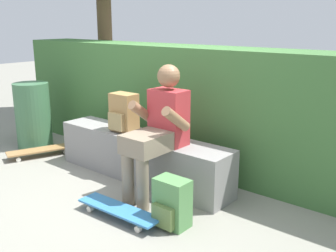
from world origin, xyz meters
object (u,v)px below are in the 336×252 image
object	(u,v)px
skateboard_beside_bench	(41,150)
bench_main	(141,156)
backpack_on_bench	(123,113)
person_skater	(158,127)
skateboard_near_person	(119,210)
backpack_on_ground	(171,204)
trash_bin	(33,115)

from	to	relation	value
skateboard_beside_bench	bench_main	bearing A→B (deg)	11.37
backpack_on_bench	skateboard_beside_bench	bearing A→B (deg)	-166.90
person_skater	backpack_on_bench	bearing A→B (deg)	163.26
bench_main	skateboard_beside_bench	size ratio (longest dim) A/B	2.55
skateboard_near_person	backpack_on_ground	size ratio (longest dim) A/B	2.02
skateboard_beside_bench	backpack_on_bench	size ratio (longest dim) A/B	2.05
person_skater	skateboard_near_person	xyz separation A→B (m)	(0.04, -0.55, -0.60)
skateboard_beside_bench	trash_bin	world-z (taller)	trash_bin
skateboard_near_person	backpack_on_ground	distance (m)	0.47
person_skater	trash_bin	distance (m)	2.26
backpack_on_ground	person_skater	bearing A→B (deg)	141.24
bench_main	trash_bin	world-z (taller)	trash_bin
bench_main	person_skater	xyz separation A→B (m)	(0.43, -0.21, 0.43)
skateboard_beside_bench	backpack_on_ground	world-z (taller)	backpack_on_ground
bench_main	backpack_on_bench	xyz separation A→B (m)	(-0.23, -0.01, 0.43)
bench_main	skateboard_beside_bench	xyz separation A→B (m)	(-1.42, -0.28, -0.16)
skateboard_near_person	trash_bin	distance (m)	2.40
person_skater	backpack_on_bench	size ratio (longest dim) A/B	3.07
backpack_on_bench	person_skater	bearing A→B (deg)	-16.74
person_skater	skateboard_beside_bench	xyz separation A→B (m)	(-1.84, -0.08, -0.60)
skateboard_near_person	trash_bin	world-z (taller)	trash_bin
person_skater	backpack_on_bench	distance (m)	0.69
skateboard_near_person	skateboard_beside_bench	world-z (taller)	same
skateboard_beside_bench	trash_bin	distance (m)	0.56
bench_main	backpack_on_ground	distance (m)	1.05
skateboard_near_person	skateboard_beside_bench	distance (m)	1.94
skateboard_beside_bench	trash_bin	size ratio (longest dim) A/B	0.97
person_skater	backpack_on_ground	bearing A→B (deg)	-38.76
skateboard_near_person	trash_bin	size ratio (longest dim) A/B	0.96
bench_main	backpack_on_ground	xyz separation A→B (m)	(0.88, -0.57, -0.04)
backpack_on_bench	backpack_on_ground	size ratio (longest dim) A/B	1.00
bench_main	skateboard_beside_bench	world-z (taller)	bench_main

